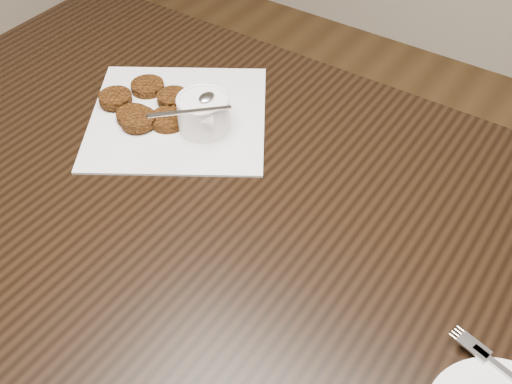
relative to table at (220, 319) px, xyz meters
The scene contains 4 objects.
table is the anchor object (origin of this frame).
napkin 0.44m from the table, 143.66° to the left, with size 0.34×0.34×0.00m, color silver.
sauce_ramekin 0.48m from the table, 130.73° to the left, with size 0.13×0.13×0.13m, color white, non-canonical shape.
patty_cluster 0.47m from the table, 153.84° to the left, with size 0.23×0.23×0.02m, color #582E0B, non-canonical shape.
Camera 1 is at (0.43, -0.45, 1.49)m, focal length 43.74 mm.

